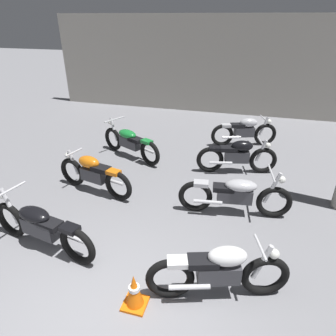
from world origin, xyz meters
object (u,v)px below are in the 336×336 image
object	(u,v)px
traffic_cone	(134,291)
motorcycle_left_row_0	(40,226)
motorcycle_left_row_1	(94,173)
motorcycle_left_row_2	(130,142)
motorcycle_right_row_3	(245,131)
motorcycle_right_row_0	(219,271)
motorcycle_right_row_1	(235,194)
motorcycle_right_row_2	(237,156)

from	to	relation	value
traffic_cone	motorcycle_left_row_0	bearing A→B (deg)	161.15
traffic_cone	motorcycle_left_row_1	bearing A→B (deg)	127.50
motorcycle_left_row_2	motorcycle_right_row_3	xyz separation A→B (m)	(2.96, 1.70, 0.01)
motorcycle_left_row_0	motorcycle_left_row_2	xyz separation A→B (m)	(0.02, 3.79, 0.00)
motorcycle_left_row_1	motorcycle_left_row_2	bearing A→B (deg)	88.26
motorcycle_left_row_0	motorcycle_right_row_3	xyz separation A→B (m)	(2.98, 5.49, 0.01)
motorcycle_left_row_2	motorcycle_right_row_3	bearing A→B (deg)	29.89
motorcycle_right_row_0	motorcycle_right_row_1	distance (m)	2.02
motorcycle_right_row_0	motorcycle_right_row_1	xyz separation A→B (m)	(0.06, 2.02, -0.01)
motorcycle_right_row_3	traffic_cone	distance (m)	6.24
motorcycle_right_row_3	traffic_cone	bearing A→B (deg)	-100.15
motorcycle_left_row_2	motorcycle_right_row_2	xyz separation A→B (m)	(2.88, -0.14, 0.01)
motorcycle_right_row_1	motorcycle_right_row_2	bearing A→B (deg)	92.80
motorcycle_left_row_1	motorcycle_right_row_3	xyz separation A→B (m)	(3.02, 3.63, 0.00)
motorcycle_right_row_2	traffic_cone	xyz separation A→B (m)	(-1.02, -4.30, -0.20)
motorcycle_left_row_0	motorcycle_right_row_3	world-z (taller)	motorcycle_left_row_0
traffic_cone	motorcycle_right_row_1	bearing A→B (deg)	66.03
motorcycle_left_row_2	motorcycle_right_row_3	distance (m)	3.41
traffic_cone	motorcycle_right_row_3	bearing A→B (deg)	79.85
motorcycle_left_row_1	traffic_cone	distance (m)	3.16
motorcycle_left_row_2	traffic_cone	world-z (taller)	motorcycle_left_row_2
motorcycle_right_row_1	motorcycle_right_row_3	distance (m)	3.65
motorcycle_left_row_2	traffic_cone	distance (m)	4.81
motorcycle_left_row_0	motorcycle_right_row_1	size ratio (longest dim) A/B	0.99
motorcycle_left_row_2	motorcycle_right_row_2	distance (m)	2.88
motorcycle_right_row_2	motorcycle_right_row_0	bearing A→B (deg)	-89.57
motorcycle_right_row_1	motorcycle_right_row_2	world-z (taller)	motorcycle_right_row_1
motorcycle_right_row_0	traffic_cone	world-z (taller)	motorcycle_right_row_0
motorcycle_left_row_2	motorcycle_left_row_0	bearing A→B (deg)	-90.29
motorcycle_right_row_1	motorcycle_left_row_2	bearing A→B (deg)	146.71
motorcycle_right_row_0	motorcycle_right_row_1	size ratio (longest dim) A/B	0.88
motorcycle_left_row_1	motorcycle_left_row_2	xyz separation A→B (m)	(0.06, 1.93, -0.01)
motorcycle_left_row_0	motorcycle_right_row_0	world-z (taller)	motorcycle_left_row_0
motorcycle_right_row_2	motorcycle_right_row_3	size ratio (longest dim) A/B	1.02
motorcycle_left_row_0	motorcycle_right_row_2	distance (m)	4.66
motorcycle_left_row_1	motorcycle_right_row_0	distance (m)	3.60
motorcycle_left_row_0	motorcycle_right_row_0	xyz separation A→B (m)	(2.93, -0.18, 0.01)
motorcycle_left_row_1	traffic_cone	world-z (taller)	motorcycle_left_row_1
motorcycle_right_row_0	motorcycle_right_row_1	bearing A→B (deg)	88.31
motorcycle_right_row_3	motorcycle_left_row_0	bearing A→B (deg)	-118.46
motorcycle_right_row_2	motorcycle_right_row_3	distance (m)	1.84
motorcycle_right_row_1	motorcycle_right_row_3	world-z (taller)	motorcycle_right_row_1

